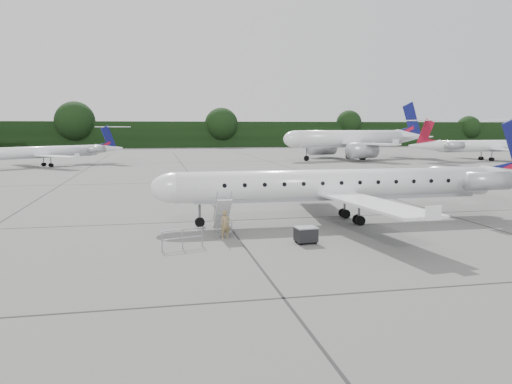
{
  "coord_description": "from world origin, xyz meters",
  "views": [
    {
      "loc": [
        -9.57,
        -26.7,
        6.25
      ],
      "look_at": [
        -3.53,
        3.01,
        2.3
      ],
      "focal_mm": 35.0,
      "sensor_mm": 36.0,
      "label": 1
    }
  ],
  "objects": [
    {
      "name": "bg_regional_left",
      "position": [
        -27.16,
        57.43,
        3.25
      ],
      "size": [
        30.51,
        29.38,
        6.5
      ],
      "primitive_type": null,
      "rotation": [
        0.0,
        0.0,
        0.67
      ],
      "color": "white",
      "rests_on": "ground"
    },
    {
      "name": "ground",
      "position": [
        0.0,
        0.0,
        0.0
      ],
      "size": [
        320.0,
        320.0,
        0.0
      ],
      "primitive_type": "plane",
      "color": "slate",
      "rests_on": "ground"
    },
    {
      "name": "airstair",
      "position": [
        -5.76,
        2.02,
        1.09
      ],
      "size": [
        0.86,
        2.44,
        2.19
      ],
      "primitive_type": null,
      "rotation": [
        0.0,
        0.0,
        -0.0
      ],
      "color": "white",
      "rests_on": "ground"
    },
    {
      "name": "baggage_cart",
      "position": [
        -1.66,
        -1.33,
        0.48
      ],
      "size": [
        1.18,
        0.99,
        0.96
      ],
      "primitive_type": null,
      "rotation": [
        0.0,
        0.0,
        0.09
      ],
      "color": "black",
      "rests_on": "ground"
    },
    {
      "name": "bg_narrowbody",
      "position": [
        27.66,
        65.06,
        5.65
      ],
      "size": [
        36.49,
        30.43,
        11.3
      ],
      "primitive_type": null,
      "rotation": [
        0.0,
        0.0,
        0.28
      ],
      "color": "white",
      "rests_on": "ground"
    },
    {
      "name": "bg_regional_right",
      "position": [
        52.82,
        56.86,
        3.85
      ],
      "size": [
        31.0,
        23.51,
        7.69
      ],
      "primitive_type": null,
      "rotation": [
        0.0,
        0.0,
        3.23
      ],
      "color": "white",
      "rests_on": "ground"
    },
    {
      "name": "safety_railing",
      "position": [
        -8.27,
        -1.18,
        0.5
      ],
      "size": [
        2.12,
        0.75,
        1.0
      ],
      "primitive_type": null,
      "rotation": [
        0.0,
        0.0,
        0.31
      ],
      "color": "gray",
      "rests_on": "ground"
    },
    {
      "name": "passenger",
      "position": [
        -5.77,
        0.66,
        0.81
      ],
      "size": [
        0.67,
        0.53,
        1.61
      ],
      "primitive_type": "imported",
      "rotation": [
        0.0,
        0.0,
        0.26
      ],
      "color": "olive",
      "rests_on": "ground"
    },
    {
      "name": "treeline",
      "position": [
        0.0,
        130.0,
        4.0
      ],
      "size": [
        260.0,
        4.0,
        8.0
      ],
      "primitive_type": "cube",
      "color": "black",
      "rests_on": "ground"
    },
    {
      "name": "main_regional_jet",
      "position": [
        2.26,
        4.23,
        3.49
      ],
      "size": [
        27.3,
        19.71,
        6.98
      ],
      "primitive_type": null,
      "rotation": [
        0.0,
        0.0,
        -0.0
      ],
      "color": "white",
      "rests_on": "ground"
    }
  ]
}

